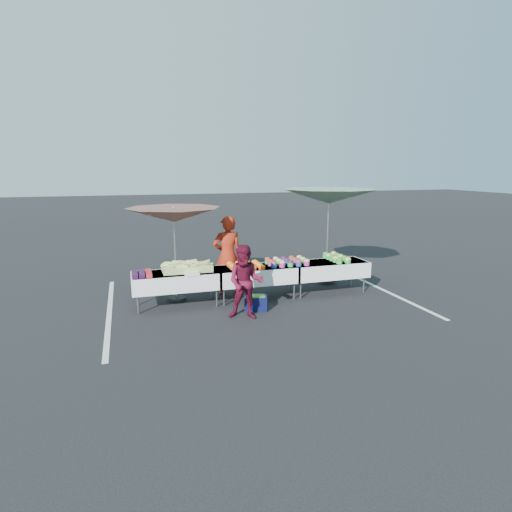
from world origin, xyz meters
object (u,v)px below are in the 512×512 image
object	(u,v)px
table_right	(328,269)
umbrella_right	(329,197)
table_left	(176,280)
table_center	(256,274)
umbrella_left	(174,216)
customer	(246,282)
storage_bin	(256,302)
vendor	(228,256)

from	to	relation	value
table_right	umbrella_right	bearing A→B (deg)	65.42
table_left	table_center	bearing A→B (deg)	0.00
table_center	table_right	bearing A→B (deg)	0.00
umbrella_left	umbrella_right	world-z (taller)	umbrella_right
table_center	umbrella_right	distance (m)	2.83
table_left	customer	bearing A→B (deg)	-43.86
table_center	table_left	bearing A→B (deg)	180.00
table_right	storage_bin	world-z (taller)	table_right
table_right	vendor	xyz separation A→B (m)	(-2.33, 0.55, 0.35)
customer	umbrella_right	xyz separation A→B (m)	(2.74, 1.96, 1.48)
umbrella_left	storage_bin	distance (m)	2.59
vendor	umbrella_left	distance (m)	1.59
vendor	customer	world-z (taller)	vendor
table_right	table_center	bearing A→B (deg)	180.00
umbrella_right	storage_bin	distance (m)	3.51
vendor	umbrella_right	size ratio (longest dim) A/B	0.76
umbrella_right	storage_bin	xyz separation A→B (m)	(-2.39, -1.52, -2.06)
table_center	customer	size ratio (longest dim) A/B	1.26
vendor	customer	distance (m)	1.74
customer	umbrella_left	xyz separation A→B (m)	(-1.18, 1.57, 1.19)
storage_bin	umbrella_left	bearing A→B (deg)	160.29
customer	table_center	bearing A→B (deg)	87.25
table_left	umbrella_left	distance (m)	1.40
table_right	table_left	bearing A→B (deg)	180.00
table_right	customer	world-z (taller)	customer
table_center	table_right	xyz separation A→B (m)	(1.80, 0.00, 0.00)
vendor	umbrella_right	distance (m)	2.99
table_center	table_right	size ratio (longest dim) A/B	1.00
table_center	vendor	xyz separation A→B (m)	(-0.53, 0.55, 0.35)
umbrella_right	umbrella_left	bearing A→B (deg)	-174.33
table_left	umbrella_right	world-z (taller)	umbrella_right
umbrella_left	vendor	bearing A→B (deg)	6.97
customer	umbrella_right	world-z (taller)	umbrella_right
vendor	storage_bin	world-z (taller)	vendor
vendor	umbrella_right	world-z (taller)	umbrella_right
table_right	umbrella_left	world-z (taller)	umbrella_left
table_center	storage_bin	xyz separation A→B (m)	(-0.23, -0.73, -0.42)
customer	storage_bin	world-z (taller)	customer
table_left	umbrella_right	bearing A→B (deg)	11.26
customer	table_right	bearing A→B (deg)	49.72
table_left	table_center	world-z (taller)	same
table_left	storage_bin	bearing A→B (deg)	-25.12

